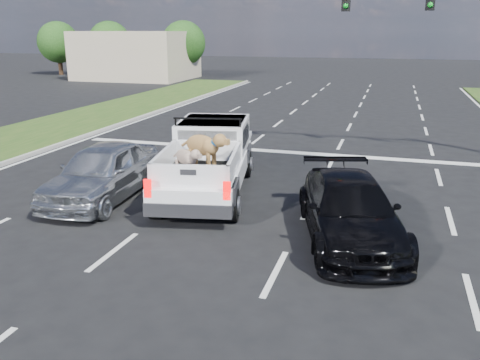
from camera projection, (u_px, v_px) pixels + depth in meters
The scene contains 10 objects.
ground at pixel (190, 262), 10.24m from camera, with size 160.00×160.00×0.00m, color black.
road_markings at pixel (267, 176), 16.26m from camera, with size 17.75×60.00×0.01m.
curb_left at pixel (19, 158), 18.22m from camera, with size 0.15×60.00×0.14m, color #9E9A91.
building_left at pixel (137, 55), 48.19m from camera, with size 10.00×8.00×4.40m, color tan.
tree_far_a at pixel (58, 42), 52.47m from camera, with size 4.20×4.20×5.40m.
tree_far_b at pixel (110, 43), 50.82m from camera, with size 4.20×4.20×5.40m.
tree_far_c at pixel (184, 43), 48.61m from camera, with size 4.20×4.20×5.40m.
pickup_truck at pixel (208, 158), 14.41m from camera, with size 3.12×6.02×2.15m.
silver_sedan at pixel (103, 172), 13.86m from camera, with size 1.84×4.56×1.55m, color silver.
black_coupe at pixel (350, 210), 11.16m from camera, with size 1.94×4.76×1.38m, color black.
Camera 1 is at (3.64, -8.67, 4.49)m, focal length 38.00 mm.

